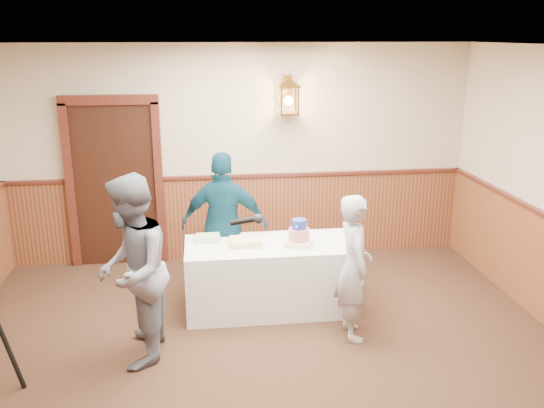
# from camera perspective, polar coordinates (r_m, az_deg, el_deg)

# --- Properties ---
(room_shell) EXTENTS (6.02, 7.02, 2.81)m
(room_shell) POSITION_cam_1_polar(r_m,az_deg,el_deg) (4.52, -1.05, -1.27)
(room_shell) COLOR beige
(room_shell) RESTS_ON ground
(display_table) EXTENTS (1.80, 0.80, 0.75)m
(display_table) POSITION_cam_1_polar(r_m,az_deg,el_deg) (6.29, -0.23, -7.14)
(display_table) COLOR white
(display_table) RESTS_ON ground
(tiered_cake) EXTENTS (0.35, 0.35, 0.28)m
(tiered_cake) POSITION_cam_1_polar(r_m,az_deg,el_deg) (6.08, 2.69, -3.08)
(tiered_cake) COLOR beige
(tiered_cake) RESTS_ON display_table
(sheet_cake_yellow) EXTENTS (0.35, 0.27, 0.07)m
(sheet_cake_yellow) POSITION_cam_1_polar(r_m,az_deg,el_deg) (6.10, -2.58, -3.77)
(sheet_cake_yellow) COLOR #DECF85
(sheet_cake_yellow) RESTS_ON display_table
(sheet_cake_green) EXTENTS (0.26, 0.21, 0.06)m
(sheet_cake_green) POSITION_cam_1_polar(r_m,az_deg,el_deg) (6.26, -6.36, -3.38)
(sheet_cake_green) COLOR #B6E19E
(sheet_cake_green) RESTS_ON display_table
(interviewer) EXTENTS (1.51, 0.89, 1.75)m
(interviewer) POSITION_cam_1_polar(r_m,az_deg,el_deg) (5.29, -13.73, -6.49)
(interviewer) COLOR slate
(interviewer) RESTS_ON ground
(baker) EXTENTS (0.36, 0.54, 1.46)m
(baker) POSITION_cam_1_polar(r_m,az_deg,el_deg) (5.66, 8.12, -6.21)
(baker) COLOR #A9A9AE
(baker) RESTS_ON ground
(assistant_p) EXTENTS (1.03, 0.56, 1.66)m
(assistant_p) POSITION_cam_1_polar(r_m,az_deg,el_deg) (6.53, -4.73, -2.04)
(assistant_p) COLOR #0F394B
(assistant_p) RESTS_ON ground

